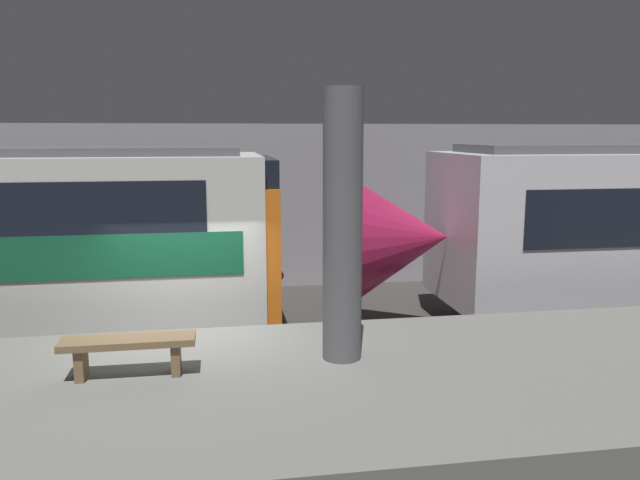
{
  "coord_description": "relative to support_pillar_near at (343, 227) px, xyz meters",
  "views": [
    {
      "loc": [
        0.52,
        -8.72,
        3.89
      ],
      "look_at": [
        2.16,
        1.09,
        2.18
      ],
      "focal_mm": 35.0,
      "sensor_mm": 36.0,
      "label": 1
    }
  ],
  "objects": [
    {
      "name": "platform",
      "position": [
        -2.0,
        -0.57,
        -2.21
      ],
      "size": [
        40.0,
        4.11,
        1.14
      ],
      "color": "slate",
      "rests_on": "ground"
    },
    {
      "name": "station_rear_barrier",
      "position": [
        -2.0,
        8.37,
        -0.72
      ],
      "size": [
        50.0,
        0.15,
        4.12
      ],
      "color": "#939399",
      "rests_on": "ground"
    },
    {
      "name": "platform_bench",
      "position": [
        -2.52,
        -0.17,
        -1.3
      ],
      "size": [
        1.5,
        0.4,
        0.45
      ],
      "color": "brown",
      "rests_on": "platform"
    },
    {
      "name": "ground_plane",
      "position": [
        -2.0,
        1.49,
        -2.78
      ],
      "size": [
        120.0,
        120.0,
        0.0
      ],
      "primitive_type": "plane",
      "color": "#33302D"
    },
    {
      "name": "support_pillar_near",
      "position": [
        0.0,
        0.0,
        0.0
      ],
      "size": [
        0.48,
        0.48,
        3.27
      ],
      "color": "#56565B",
      "rests_on": "platform"
    }
  ]
}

